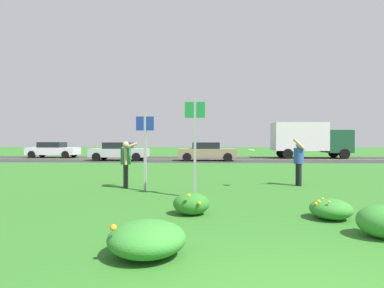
{
  "coord_description": "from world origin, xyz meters",
  "views": [
    {
      "loc": [
        -0.98,
        -2.59,
        1.6
      ],
      "look_at": [
        -1.35,
        6.96,
        1.49
      ],
      "focal_mm": 28.44,
      "sensor_mm": 36.0,
      "label": 1
    }
  ],
  "objects_px": {
    "car_white_leftmost": "(53,150)",
    "car_silver_center_left": "(119,151)",
    "sign_post_near_path": "(145,143)",
    "sign_post_by_roadside": "(195,137)",
    "box_truck_dark_green": "(309,138)",
    "frisbee_white": "(251,150)",
    "person_catcher_blue_shirt": "(299,160)",
    "car_tan_center_right": "(207,151)",
    "person_thrower_green_shirt": "(126,160)"
  },
  "relations": [
    {
      "from": "car_white_leftmost",
      "to": "car_silver_center_left",
      "type": "bearing_deg",
      "value": -27.18
    },
    {
      "from": "sign_post_near_path",
      "to": "car_white_leftmost",
      "type": "relative_size",
      "value": 0.55
    },
    {
      "from": "sign_post_by_roadside",
      "to": "box_truck_dark_green",
      "type": "height_order",
      "value": "box_truck_dark_green"
    },
    {
      "from": "frisbee_white",
      "to": "car_silver_center_left",
      "type": "distance_m",
      "value": 16.02
    },
    {
      "from": "frisbee_white",
      "to": "car_silver_center_left",
      "type": "height_order",
      "value": "car_silver_center_left"
    },
    {
      "from": "sign_post_near_path",
      "to": "sign_post_by_roadside",
      "type": "bearing_deg",
      "value": -33.93
    },
    {
      "from": "car_white_leftmost",
      "to": "sign_post_by_roadside",
      "type": "bearing_deg",
      "value": -54.47
    },
    {
      "from": "person_catcher_blue_shirt",
      "to": "box_truck_dark_green",
      "type": "xyz_separation_m",
      "value": [
        6.13,
        16.9,
        0.88
      ]
    },
    {
      "from": "car_white_leftmost",
      "to": "car_tan_center_right",
      "type": "bearing_deg",
      "value": -14.66
    },
    {
      "from": "car_white_leftmost",
      "to": "box_truck_dark_green",
      "type": "relative_size",
      "value": 0.67
    },
    {
      "from": "person_thrower_green_shirt",
      "to": "frisbee_white",
      "type": "height_order",
      "value": "person_thrower_green_shirt"
    },
    {
      "from": "car_silver_center_left",
      "to": "box_truck_dark_green",
      "type": "relative_size",
      "value": 0.67
    },
    {
      "from": "sign_post_by_roadside",
      "to": "frisbee_white",
      "type": "relative_size",
      "value": 10.94
    },
    {
      "from": "person_thrower_green_shirt",
      "to": "car_silver_center_left",
      "type": "relative_size",
      "value": 0.35
    },
    {
      "from": "sign_post_near_path",
      "to": "frisbee_white",
      "type": "distance_m",
      "value": 3.56
    },
    {
      "from": "sign_post_near_path",
      "to": "box_truck_dark_green",
      "type": "distance_m",
      "value": 21.47
    },
    {
      "from": "sign_post_by_roadside",
      "to": "car_tan_center_right",
      "type": "xyz_separation_m",
      "value": [
        0.5,
        15.57,
        -0.95
      ]
    },
    {
      "from": "sign_post_near_path",
      "to": "sign_post_by_roadside",
      "type": "height_order",
      "value": "sign_post_by_roadside"
    },
    {
      "from": "box_truck_dark_green",
      "to": "person_catcher_blue_shirt",
      "type": "bearing_deg",
      "value": -109.95
    },
    {
      "from": "car_silver_center_left",
      "to": "frisbee_white",
      "type": "bearing_deg",
      "value": -58.53
    },
    {
      "from": "frisbee_white",
      "to": "car_white_leftmost",
      "type": "xyz_separation_m",
      "value": [
        -15.64,
        17.39,
        -0.54
      ]
    },
    {
      "from": "person_thrower_green_shirt",
      "to": "car_silver_center_left",
      "type": "xyz_separation_m",
      "value": [
        -4.14,
        13.91,
        -0.2
      ]
    },
    {
      "from": "car_tan_center_right",
      "to": "frisbee_white",
      "type": "bearing_deg",
      "value": -84.36
    },
    {
      "from": "sign_post_near_path",
      "to": "frisbee_white",
      "type": "bearing_deg",
      "value": 13.59
    },
    {
      "from": "car_white_leftmost",
      "to": "car_tan_center_right",
      "type": "xyz_separation_m",
      "value": [
        14.29,
        -3.74,
        0.0
      ]
    },
    {
      "from": "frisbee_white",
      "to": "car_silver_center_left",
      "type": "relative_size",
      "value": 0.06
    },
    {
      "from": "person_thrower_green_shirt",
      "to": "sign_post_near_path",
      "type": "bearing_deg",
      "value": -37.5
    },
    {
      "from": "sign_post_near_path",
      "to": "person_thrower_green_shirt",
      "type": "bearing_deg",
      "value": 142.5
    },
    {
      "from": "person_thrower_green_shirt",
      "to": "frisbee_white",
      "type": "relative_size",
      "value": 6.13
    },
    {
      "from": "frisbee_white",
      "to": "sign_post_near_path",
      "type": "bearing_deg",
      "value": -166.41
    },
    {
      "from": "person_thrower_green_shirt",
      "to": "frisbee_white",
      "type": "bearing_deg",
      "value": 3.34
    },
    {
      "from": "person_thrower_green_shirt",
      "to": "car_silver_center_left",
      "type": "distance_m",
      "value": 14.51
    },
    {
      "from": "sign_post_by_roadside",
      "to": "person_thrower_green_shirt",
      "type": "distance_m",
      "value": 3.0
    },
    {
      "from": "person_catcher_blue_shirt",
      "to": "frisbee_white",
      "type": "height_order",
      "value": "person_catcher_blue_shirt"
    },
    {
      "from": "box_truck_dark_green",
      "to": "person_thrower_green_shirt",
      "type": "bearing_deg",
      "value": -124.45
    },
    {
      "from": "sign_post_near_path",
      "to": "sign_post_by_roadside",
      "type": "distance_m",
      "value": 1.94
    },
    {
      "from": "sign_post_by_roadside",
      "to": "person_catcher_blue_shirt",
      "type": "bearing_deg",
      "value": 33.88
    },
    {
      "from": "sign_post_near_path",
      "to": "box_truck_dark_green",
      "type": "xyz_separation_m",
      "value": [
        11.34,
        18.23,
        0.3
      ]
    },
    {
      "from": "sign_post_by_roadside",
      "to": "person_thrower_green_shirt",
      "type": "relative_size",
      "value": 1.79
    },
    {
      "from": "person_catcher_blue_shirt",
      "to": "frisbee_white",
      "type": "bearing_deg",
      "value": -164.08
    },
    {
      "from": "car_tan_center_right",
      "to": "box_truck_dark_green",
      "type": "bearing_deg",
      "value": 22.03
    },
    {
      "from": "sign_post_near_path",
      "to": "car_white_leftmost",
      "type": "height_order",
      "value": "sign_post_near_path"
    },
    {
      "from": "sign_post_near_path",
      "to": "person_thrower_green_shirt",
      "type": "xyz_separation_m",
      "value": [
        -0.77,
        0.59,
        -0.57
      ]
    },
    {
      "from": "sign_post_by_roadside",
      "to": "person_thrower_green_shirt",
      "type": "height_order",
      "value": "sign_post_by_roadside"
    },
    {
      "from": "person_catcher_blue_shirt",
      "to": "car_silver_center_left",
      "type": "xyz_separation_m",
      "value": [
        -10.11,
        13.16,
        -0.18
      ]
    },
    {
      "from": "frisbee_white",
      "to": "car_tan_center_right",
      "type": "bearing_deg",
      "value": 95.64
    },
    {
      "from": "sign_post_by_roadside",
      "to": "box_truck_dark_green",
      "type": "bearing_deg",
      "value": 63.26
    },
    {
      "from": "frisbee_white",
      "to": "car_silver_center_left",
      "type": "xyz_separation_m",
      "value": [
        -8.36,
        13.66,
        -0.54
      ]
    },
    {
      "from": "person_thrower_green_shirt",
      "to": "car_white_leftmost",
      "type": "height_order",
      "value": "person_thrower_green_shirt"
    },
    {
      "from": "sign_post_by_roadside",
      "to": "person_catcher_blue_shirt",
      "type": "height_order",
      "value": "sign_post_by_roadside"
    }
  ]
}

